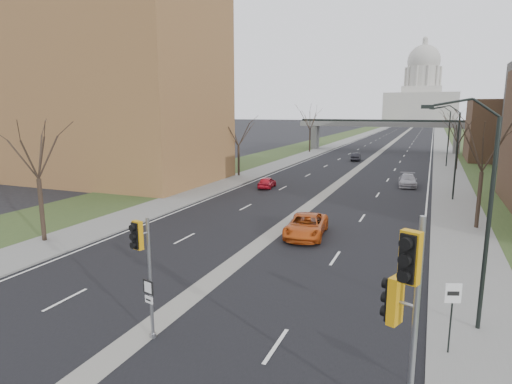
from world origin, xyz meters
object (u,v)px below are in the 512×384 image
Objects in this scene: signal_pole_median at (143,258)px; car_right_mid at (408,180)px; car_left_far at (356,157)px; speed_limit_sign at (452,305)px; signal_pole_right at (405,295)px; car_right_near at (306,226)px; car_left_near at (267,182)px.

car_right_mid is (6.95, 37.90, -2.54)m from signal_pole_median.
speed_limit_sign is at bearing 97.88° from car_left_far.
signal_pole_median reaches higher than speed_limit_sign.
speed_limit_sign is (1.37, 4.33, -1.97)m from signal_pole_right.
signal_pole_right is 1.11× the size of car_right_near.
signal_pole_right is at bearing 95.80° from car_left_far.
car_left_near is at bearing 117.31° from signal_pole_median.
signal_pole_median is at bearing 87.74° from car_left_far.
signal_pole_right is 62.79m from car_left_far.
signal_pole_median is 10.77m from speed_limit_sign.
car_left_far reaches higher than car_left_near.
car_left_far is (-12.69, 57.35, -1.22)m from speed_limit_sign.
car_left_far is (-2.48, 60.50, -2.57)m from signal_pole_median.
speed_limit_sign is at bearing 31.49° from signal_pole_median.
car_left_near is 0.68× the size of car_right_near.
car_left_far is at bearing 122.91° from signal_pole_right.
signal_pole_right reaches higher than car_left_far.
car_right_near reaches higher than car_left_far.
signal_pole_right is 2.31× the size of speed_limit_sign.
car_right_near is at bearing 90.73° from car_left_far.
speed_limit_sign is 14.66m from car_right_near.
car_left_far is (4.68, 29.47, 0.04)m from car_left_near.
car_left_far is at bearing 106.67° from signal_pole_median.
car_right_near is at bearing 113.03° from car_left_near.
signal_pole_median is 1.17× the size of car_left_far.
signal_pole_median is 60.61m from car_left_far.
signal_pole_right is 39.25m from car_right_mid.
car_left_far is 0.84× the size of car_right_mid.
car_left_near is (-16.00, 32.20, -3.22)m from signal_pole_right.
car_right_near is (4.24, -45.42, 0.09)m from car_left_far.
car_right_near is at bearing -107.04° from car_right_mid.
signal_pole_median is at bearing -102.70° from car_right_near.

